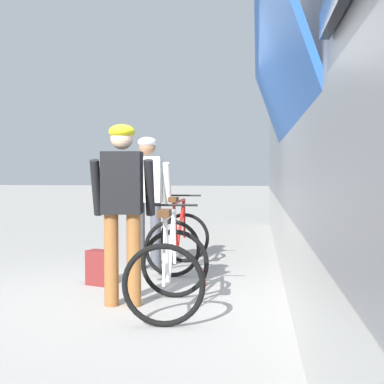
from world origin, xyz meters
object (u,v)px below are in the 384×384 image
(bicycle_far_red, at_px, (179,239))
(cyclist_near_in_dark, at_px, (122,198))
(water_bottle_near_the_bikes, at_px, (203,278))
(bicycle_near_white, at_px, (170,268))
(backpack_on_platform, at_px, (100,268))
(cyclist_far_in_white, at_px, (148,190))

(bicycle_far_red, bearing_deg, cyclist_near_in_dark, -97.76)
(water_bottle_near_the_bikes, bearing_deg, bicycle_near_white, -100.87)
(cyclist_near_in_dark, height_order, bicycle_near_white, cyclist_near_in_dark)
(bicycle_near_white, relative_size, water_bottle_near_the_bikes, 5.93)
(bicycle_far_red, height_order, backpack_on_platform, bicycle_far_red)
(bicycle_near_white, relative_size, bicycle_far_red, 1.03)
(cyclist_far_in_white, height_order, backpack_on_platform, cyclist_far_in_white)
(bicycle_near_white, distance_m, water_bottle_near_the_bikes, 1.15)
(cyclist_far_in_white, xyz_separation_m, bicycle_far_red, (0.41, 0.06, -0.65))
(bicycle_near_white, xyz_separation_m, bicycle_far_red, (-0.22, 2.06, 0.00))
(bicycle_near_white, bearing_deg, cyclist_near_in_dark, 164.87)
(bicycle_far_red, height_order, water_bottle_near_the_bikes, bicycle_far_red)
(cyclist_near_in_dark, distance_m, bicycle_far_red, 2.05)
(bicycle_near_white, xyz_separation_m, backpack_on_platform, (-0.99, 1.00, -0.20))
(cyclist_near_in_dark, height_order, cyclist_far_in_white, same)
(cyclist_near_in_dark, relative_size, backpack_on_platform, 4.40)
(bicycle_far_red, bearing_deg, water_bottle_near_the_bikes, -66.13)
(bicycle_far_red, bearing_deg, cyclist_far_in_white, -172.29)
(backpack_on_platform, bearing_deg, bicycle_near_white, -24.93)
(backpack_on_platform, bearing_deg, cyclist_near_in_dark, -39.55)
(cyclist_near_in_dark, bearing_deg, cyclist_far_in_white, 94.51)
(cyclist_far_in_white, xyz_separation_m, water_bottle_near_the_bikes, (0.84, -0.92, -0.96))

